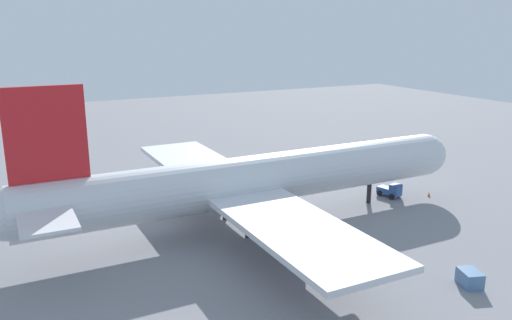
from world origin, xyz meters
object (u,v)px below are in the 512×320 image
Objects in this scene: cargo_airplane at (255,180)px; cargo_container_fore at (470,278)px; fuel_truck at (391,190)px; safety_cone_nose at (429,194)px.

cargo_airplane is 29.55m from cargo_container_fore.
fuel_truck is (25.08, 0.61, -5.34)m from cargo_airplane.
cargo_airplane reaches higher than safety_cone_nose.
cargo_airplane is at bearing 176.34° from safety_cone_nose.
fuel_truck is at bearing 64.83° from cargo_container_fore.
cargo_airplane is 25.65m from fuel_truck.
fuel_truck reaches higher than safety_cone_nose.
cargo_airplane is at bearing -178.61° from fuel_truck.
cargo_container_fore is 4.36× the size of safety_cone_nose.
cargo_airplane is 31.63m from safety_cone_nose.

